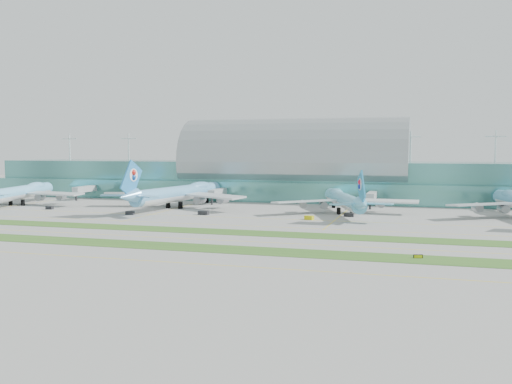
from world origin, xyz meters
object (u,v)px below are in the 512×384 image
(terminal, at_px, (295,172))
(airliner_b, at_px, (180,192))
(airliner_a, at_px, (21,192))
(airliner_c, at_px, (343,199))
(taxiway_sign_east, at_px, (418,256))

(terminal, xyz_separation_m, airliner_b, (-40.52, -59.96, -7.25))
(airliner_a, distance_m, airliner_b, 79.19)
(airliner_a, xyz_separation_m, airliner_b, (78.58, 9.79, 0.60))
(terminal, bearing_deg, airliner_c, -60.82)
(terminal, height_order, taxiway_sign_east, terminal)
(airliner_a, relative_size, taxiway_sign_east, 32.24)
(terminal, xyz_separation_m, airliner_a, (-119.10, -69.75, -7.85))
(airliner_c, bearing_deg, airliner_b, 158.96)
(terminal, height_order, airliner_c, terminal)
(airliner_b, xyz_separation_m, airliner_c, (75.15, -2.04, -1.04))
(airliner_c, bearing_deg, taxiway_sign_east, -91.16)
(terminal, distance_m, airliner_b, 72.73)
(airliner_a, height_order, airliner_c, airliner_a)
(airliner_a, xyz_separation_m, taxiway_sign_east, (184.65, -85.65, -5.89))
(terminal, relative_size, taxiway_sign_east, 147.61)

